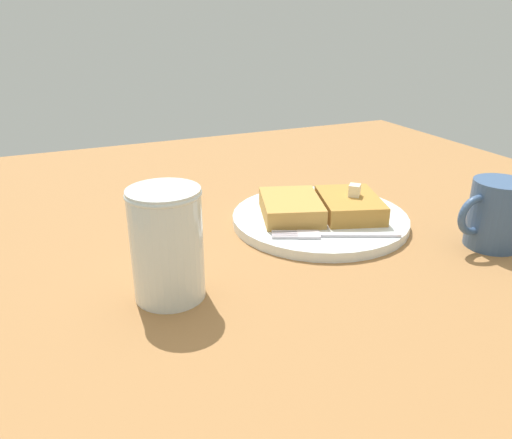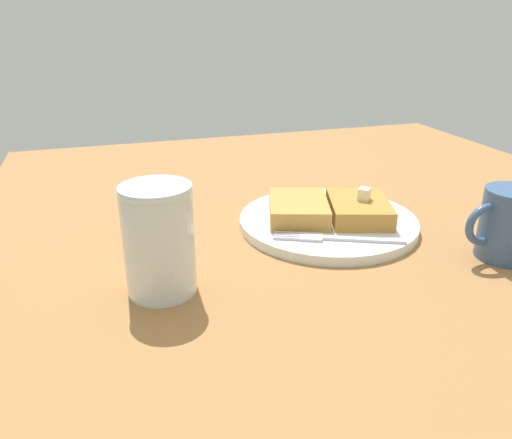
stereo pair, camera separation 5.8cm
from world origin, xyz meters
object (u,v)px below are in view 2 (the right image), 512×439
(plate, at_px, (328,221))
(coffee_mug, at_px, (508,224))
(fork, at_px, (330,238))
(syrup_jar, at_px, (159,244))

(plate, xyz_separation_m, coffee_mug, (-0.16, 0.15, 0.04))
(plate, height_order, fork, fork)
(fork, relative_size, syrup_jar, 1.31)
(syrup_jar, height_order, coffee_mug, syrup_jar)
(plate, bearing_deg, coffee_mug, 136.92)
(plate, relative_size, syrup_jar, 2.08)
(plate, bearing_deg, fork, 67.17)
(fork, height_order, syrup_jar, syrup_jar)
(fork, bearing_deg, plate, -112.83)
(syrup_jar, xyz_separation_m, coffee_mug, (-0.40, 0.04, -0.01))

